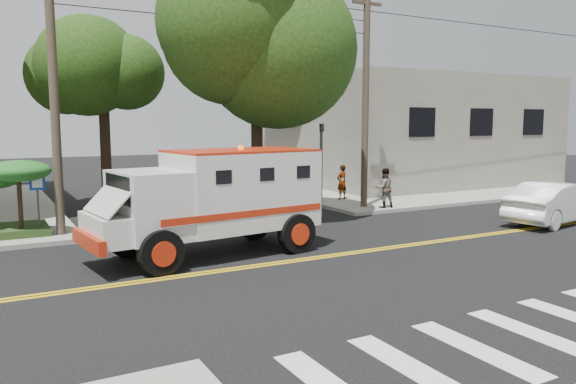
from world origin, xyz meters
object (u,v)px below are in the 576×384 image
pedestrian_b (384,188)px  parked_sedan (554,203)px  armored_truck (216,196)px  pedestrian_a (342,182)px

pedestrian_b → parked_sedan: bearing=135.4°
armored_truck → parked_sedan: 12.61m
parked_sedan → pedestrian_b: 6.34m
pedestrian_a → pedestrian_b: size_ratio=0.96×
parked_sedan → pedestrian_b: (-3.62, 5.20, 0.21)m
armored_truck → pedestrian_a: armored_truck is taller
pedestrian_a → pedestrian_b: pedestrian_b is taller
parked_sedan → pedestrian_b: bearing=24.7°
armored_truck → pedestrian_b: 9.69m
armored_truck → pedestrian_a: size_ratio=4.22×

